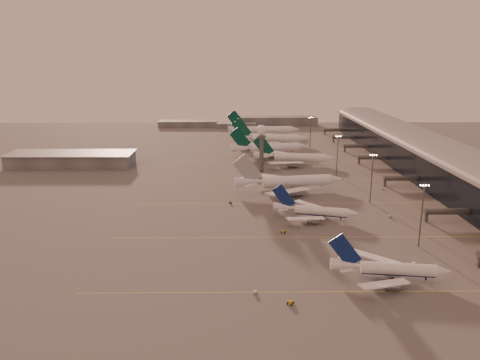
{
  "coord_description": "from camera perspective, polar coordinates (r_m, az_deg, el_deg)",
  "views": [
    {
      "loc": [
        -11.57,
        -164.27,
        69.43
      ],
      "look_at": [
        -9.05,
        59.39,
        10.72
      ],
      "focal_mm": 35.0,
      "sensor_mm": 36.0,
      "label": 1
    }
  ],
  "objects": [
    {
      "name": "gsv_tug_far",
      "position": [
        283.79,
        4.24,
        0.62
      ],
      "size": [
        3.64,
        4.42,
        1.09
      ],
      "color": "silver",
      "rests_on": "ground"
    },
    {
      "name": "gsv_truck_b",
      "position": [
        220.53,
        17.87,
        -4.09
      ],
      "size": [
        5.56,
        3.84,
        2.12
      ],
      "color": "silver",
      "rests_on": "ground"
    },
    {
      "name": "gsv_truck_c",
      "position": [
        229.77,
        -1.1,
        -2.57
      ],
      "size": [
        6.21,
        3.34,
        2.38
      ],
      "color": "#505255",
      "rests_on": "ground"
    },
    {
      "name": "terminal",
      "position": [
        304.98,
        22.45,
        2.44
      ],
      "size": [
        57.0,
        362.0,
        23.04
      ],
      "color": "black",
      "rests_on": "ground"
    },
    {
      "name": "greentail_c",
      "position": [
        385.1,
        3.7,
        4.89
      ],
      "size": [
        62.26,
        50.29,
        22.62
      ],
      "color": "white",
      "rests_on": "ground"
    },
    {
      "name": "gsv_tug_near",
      "position": [
        140.93,
        6.17,
        -14.65
      ],
      "size": [
        3.78,
        4.26,
        1.04
      ],
      "color": "gold",
      "rests_on": "ground"
    },
    {
      "name": "gsv_tug_hangar",
      "position": [
        339.15,
        8.25,
        2.82
      ],
      "size": [
        3.34,
        2.06,
        0.94
      ],
      "color": "gold",
      "rests_on": "ground"
    },
    {
      "name": "radar_tower",
      "position": [
        288.85,
        2.66,
        5.03
      ],
      "size": [
        6.4,
        6.4,
        31.1
      ],
      "color": "#4E5155",
      "rests_on": "ground"
    },
    {
      "name": "taxiway_markings",
      "position": [
        234.66,
        9.6,
        -2.71
      ],
      "size": [
        180.0,
        185.25,
        0.02
      ],
      "color": "#ECD653",
      "rests_on": "ground"
    },
    {
      "name": "greentail_b",
      "position": [
        345.42,
        3.64,
        3.72
      ],
      "size": [
        58.4,
        46.68,
        21.48
      ],
      "color": "white",
      "rests_on": "ground"
    },
    {
      "name": "hangar",
      "position": [
        329.5,
        -19.86,
        2.43
      ],
      "size": [
        82.0,
        27.0,
        8.5
      ],
      "color": "slate",
      "rests_on": "ground"
    },
    {
      "name": "gsv_tug_mid",
      "position": [
        192.72,
        5.32,
        -6.31
      ],
      "size": [
        4.07,
        3.13,
        1.02
      ],
      "color": "gold",
      "rests_on": "ground"
    },
    {
      "name": "mast_c",
      "position": [
        286.56,
        11.79,
        3.19
      ],
      "size": [
        3.6,
        0.56,
        25.0
      ],
      "color": "#4E5155",
      "rests_on": "ground"
    },
    {
      "name": "greentail_a",
      "position": [
        315.74,
        6.59,
        2.56
      ],
      "size": [
        54.53,
        43.75,
        19.88
      ],
      "color": "white",
      "rests_on": "ground"
    },
    {
      "name": "distant_horizon",
      "position": [
        493.98,
        1.01,
        7.08
      ],
      "size": [
        165.0,
        37.5,
        9.0
      ],
      "color": "slate",
      "rests_on": "ground"
    },
    {
      "name": "widebody_white",
      "position": [
        252.32,
        6.06,
        -0.48
      ],
      "size": [
        60.11,
        47.81,
        21.26
      ],
      "color": "white",
      "rests_on": "ground"
    },
    {
      "name": "ground",
      "position": [
        178.71,
        3.15,
        -8.18
      ],
      "size": [
        700.0,
        700.0,
        0.0
      ],
      "primitive_type": "plane",
      "color": "#5A5757",
      "rests_on": "ground"
    },
    {
      "name": "mast_a",
      "position": [
        186.88,
        21.29,
        -3.67
      ],
      "size": [
        3.6,
        0.56,
        25.0
      ],
      "color": "#4E5155",
      "rests_on": "ground"
    },
    {
      "name": "narrowbody_near",
      "position": [
        160.47,
        17.74,
        -10.47
      ],
      "size": [
        38.52,
        30.55,
        15.1
      ],
      "color": "white",
      "rests_on": "ground"
    },
    {
      "name": "gsv_catering_a",
      "position": [
        173.52,
        20.54,
        -9.03
      ],
      "size": [
        5.7,
        2.74,
        4.67
      ],
      "color": "silver",
      "rests_on": "ground"
    },
    {
      "name": "greentail_d",
      "position": [
        427.83,
        2.94,
        5.92
      ],
      "size": [
        65.77,
        53.07,
        23.88
      ],
      "color": "white",
      "rests_on": "ground"
    },
    {
      "name": "mast_b",
      "position": [
        235.82,
        15.77,
        0.48
      ],
      "size": [
        3.6,
        0.56,
        25.0
      ],
      "color": "#4E5155",
      "rests_on": "ground"
    },
    {
      "name": "gsv_truck_a",
      "position": [
        145.73,
        1.99,
        -13.3
      ],
      "size": [
        5.22,
        3.96,
        2.01
      ],
      "color": "silver",
      "rests_on": "ground"
    },
    {
      "name": "gsv_catering_b",
      "position": [
        265.65,
        16.96,
        -0.67
      ],
      "size": [
        5.14,
        3.72,
        3.86
      ],
      "color": "silver",
      "rests_on": "ground"
    },
    {
      "name": "narrowbody_mid",
      "position": [
        210.45,
        9.13,
        -3.88
      ],
      "size": [
        37.37,
        29.42,
        14.93
      ],
      "color": "white",
      "rests_on": "ground"
    },
    {
      "name": "mast_d",
      "position": [
        373.28,
        8.59,
        5.96
      ],
      "size": [
        3.6,
        0.56,
        25.0
      ],
      "color": "#4E5155",
      "rests_on": "ground"
    }
  ]
}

